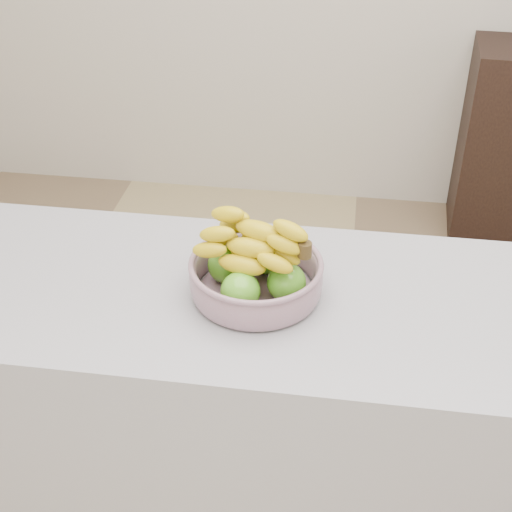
{
  "coord_description": "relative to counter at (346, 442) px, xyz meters",
  "views": [
    {
      "loc": [
        -0.05,
        -1.35,
        1.86
      ],
      "look_at": [
        -0.23,
        -0.1,
        1.0
      ],
      "focal_mm": 50.0,
      "sensor_mm": 36.0,
      "label": 1
    }
  ],
  "objects": [
    {
      "name": "counter",
      "position": [
        0.0,
        0.0,
        0.0
      ],
      "size": [
        2.0,
        0.6,
        0.9
      ],
      "primitive_type": "cube",
      "color": "#9B9AA2",
      "rests_on": "ground"
    },
    {
      "name": "fruit_bowl",
      "position": [
        -0.23,
        0.0,
        0.51
      ],
      "size": [
        0.29,
        0.29,
        0.19
      ],
      "rotation": [
        0.0,
        0.0,
        -0.32
      ],
      "color": "#8896A3",
      "rests_on": "counter"
    }
  ]
}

